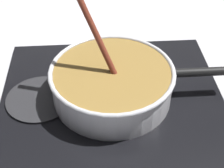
# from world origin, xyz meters

# --- Properties ---
(ground) EXTENTS (2.40, 1.60, 0.04)m
(ground) POSITION_xyz_m (0.00, 0.00, -0.02)
(ground) COLOR #B7B7BC
(hob_plate) EXTENTS (0.56, 0.48, 0.01)m
(hob_plate) POSITION_xyz_m (0.02, 0.08, 0.01)
(hob_plate) COLOR black
(hob_plate) RESTS_ON ground
(burner_ring) EXTENTS (0.20, 0.20, 0.01)m
(burner_ring) POSITION_xyz_m (0.02, 0.08, 0.02)
(burner_ring) COLOR #592D0C
(burner_ring) RESTS_ON hob_plate
(spare_burner) EXTENTS (0.17, 0.17, 0.01)m
(spare_burner) POSITION_xyz_m (-0.16, 0.08, 0.01)
(spare_burner) COLOR #262628
(spare_burner) RESTS_ON hob_plate
(cooking_pan) EXTENTS (0.45, 0.31, 0.30)m
(cooking_pan) POSITION_xyz_m (0.02, 0.08, 0.06)
(cooking_pan) COLOR silver
(cooking_pan) RESTS_ON hob_plate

